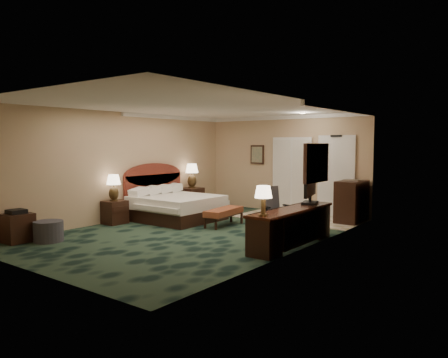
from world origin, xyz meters
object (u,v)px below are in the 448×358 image
Objects in this scene: desk at (292,227)px; tv at (310,185)px; bed at (177,208)px; ottoman at (49,231)px; desk_chair at (277,213)px; lamp_far at (192,176)px; minibar at (352,201)px; side_table at (17,228)px; bed_bench at (224,217)px; nightstand_near at (115,212)px; lamp_near at (114,188)px; nightstand_far at (191,199)px.

tv is (-0.00, 0.75, 0.74)m from desk.
ottoman is at bearing -95.62° from bed.
bed is 3.17m from desk_chair.
minibar is at bearing 11.53° from lamp_far.
side_table is 0.55× the size of minibar.
minibar is (4.39, 6.06, 0.23)m from side_table.
lamp_far is at bearing 140.59° from bed_bench.
minibar reaches higher than bed_bench.
bed is 1.81m from lamp_far.
desk is at bearing 33.02° from ottoman.
nightstand_near is 0.23× the size of desk.
bed_bench is 2.14× the size of side_table.
lamp_near is 2.73m from bed_bench.
bed reaches higher than bed_bench.
nightstand_far is 2.59m from bed_bench.
desk_chair is (3.46, 2.89, 0.32)m from ottoman.
minibar reaches higher than side_table.
minibar is (3.61, 2.37, 0.20)m from bed.
minibar reaches higher than nightstand_near.
nightstand_near is 0.54× the size of minibar.
nightstand_far is (-0.79, 1.44, 0.02)m from bed.
nightstand_far reaches higher than ottoman.
nightstand_far is at bearing 89.14° from lamp_near.
lamp_near is 1.11× the size of ottoman.
tv reaches higher than desk_chair.
desk_chair is at bearing 40.03° from side_table.
desk is at bearing 7.36° from lamp_near.
side_table is (0.05, -2.41, 0.00)m from nightstand_near.
ottoman is at bearing -84.43° from lamp_far.
lamp_near is at bearing -90.86° from nightstand_far.
nightstand_far is 5.13m from side_table.
nightstand_far is 0.64× the size of minibar.
nightstand_far is 4.71m from tv.
side_table is (0.01, -5.13, -0.05)m from nightstand_far.
bed_bench is at bearing 59.83° from side_table.
desk is at bearing -8.09° from desk_chair.
bed is 1.84× the size of desk_chair.
ottoman is (0.50, -2.02, -0.08)m from nightstand_near.
nightstand_near is 2.85m from lamp_far.
nightstand_near is 0.99× the size of side_table.
tv is at bearing -17.66° from nightstand_far.
lamp_near reaches higher than ottoman.
desk is at bearing -105.50° from tv.
lamp_near is at bearing -179.22° from tv.
tv reaches higher than nightstand_near.
nightstand_far is 0.67m from lamp_far.
nightstand_near is at bearing -179.39° from tv.
tv is (4.43, -1.41, 0.76)m from nightstand_far.
ottoman is (-1.75, -3.39, -0.00)m from bed_bench.
nightstand_near is 2.64m from bed_bench.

